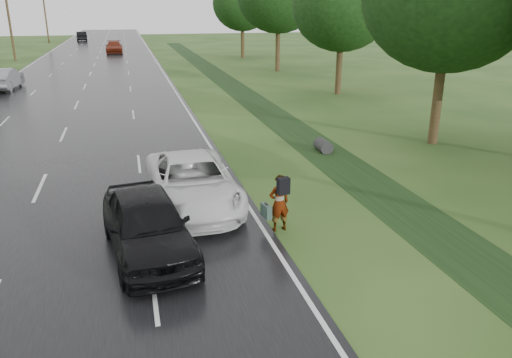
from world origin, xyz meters
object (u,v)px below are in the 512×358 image
at_px(white_pickup, 192,182).
at_px(silver_sedan, 4,79).
at_px(dark_sedan, 147,224).
at_px(pedestrian, 279,202).

relative_size(white_pickup, silver_sedan, 1.16).
height_order(white_pickup, dark_sedan, dark_sedan).
bearing_deg(silver_sedan, pedestrian, 118.49).
distance_m(pedestrian, white_pickup, 3.23).
relative_size(pedestrian, silver_sedan, 0.34).
height_order(dark_sedan, silver_sedan, dark_sedan).
distance_m(white_pickup, silver_sedan, 29.20).
distance_m(pedestrian, silver_sedan, 32.26).
xyz_separation_m(dark_sedan, silver_sedan, (-9.30, 30.11, -0.01)).
xyz_separation_m(pedestrian, white_pickup, (-2.13, 2.42, -0.04)).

